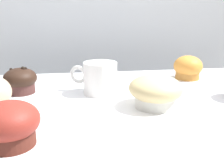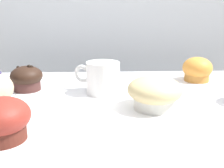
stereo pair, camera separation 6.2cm
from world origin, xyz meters
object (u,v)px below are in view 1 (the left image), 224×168
(muffin_front_center, at_px, (155,91))
(muffin_back_right, at_px, (10,124))
(muffin_front_left, at_px, (20,81))
(muffin_front_right, at_px, (188,68))
(coffee_cup, at_px, (99,77))

(muffin_front_center, relative_size, muffin_back_right, 1.25)
(muffin_back_right, bearing_deg, muffin_front_left, 97.51)
(muffin_front_left, height_order, muffin_front_right, muffin_front_right)
(muffin_front_left, bearing_deg, muffin_back_right, -82.49)
(muffin_front_center, bearing_deg, coffee_cup, 134.74)
(muffin_back_right, bearing_deg, muffin_front_right, 38.64)
(muffin_back_right, relative_size, muffin_front_left, 1.13)
(muffin_front_right, relative_size, coffee_cup, 0.73)
(muffin_front_left, xyz_separation_m, muffin_front_right, (0.50, 0.08, 0.00))
(muffin_back_right, bearing_deg, muffin_front_center, 25.92)
(muffin_front_right, bearing_deg, coffee_cup, -158.73)
(muffin_back_right, distance_m, coffee_cup, 0.31)
(muffin_front_center, relative_size, muffin_front_left, 1.40)
(muffin_back_right, bearing_deg, coffee_cup, 56.55)
(coffee_cup, bearing_deg, muffin_back_right, -123.45)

